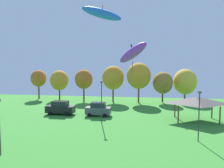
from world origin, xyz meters
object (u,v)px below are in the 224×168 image
(light_post_0, at_px, (199,113))
(treeline_tree_4, at_px, (139,76))
(park_pavilion, at_px, (196,100))
(kite_flying_3, at_px, (101,13))
(parked_car_leftmost, at_px, (60,108))
(parked_car_second_from_left, at_px, (98,109))
(treeline_tree_5, at_px, (163,83))
(treeline_tree_0, at_px, (39,79))
(treeline_tree_2, at_px, (84,79))
(light_post_3, at_px, (102,100))
(treeline_tree_6, at_px, (185,82))
(treeline_tree_1, at_px, (59,80))
(treeline_tree_3, at_px, (113,78))
(kite_flying_4, at_px, (132,53))

(light_post_0, bearing_deg, treeline_tree_4, 106.95)
(park_pavilion, bearing_deg, light_post_0, -99.61)
(kite_flying_3, relative_size, treeline_tree_4, 0.47)
(parked_car_leftmost, bearing_deg, parked_car_second_from_left, -0.06)
(park_pavilion, relative_size, treeline_tree_5, 1.09)
(treeline_tree_0, distance_m, treeline_tree_2, 11.70)
(parked_car_leftmost, bearing_deg, light_post_3, -29.90)
(treeline_tree_5, xyz_separation_m, treeline_tree_6, (4.88, 1.80, 0.13))
(kite_flying_3, height_order, parked_car_leftmost, kite_flying_3)
(light_post_0, bearing_deg, treeline_tree_1, 134.84)
(treeline_tree_3, xyz_separation_m, treeline_tree_4, (5.55, -0.28, 0.49))
(treeline_tree_5, bearing_deg, park_pavilion, -75.71)
(parked_car_leftmost, bearing_deg, light_post_0, -26.95)
(park_pavilion, distance_m, light_post_0, 9.73)
(light_post_0, relative_size, treeline_tree_5, 0.84)
(parked_car_second_from_left, xyz_separation_m, light_post_0, (13.36, -10.57, 2.07))
(light_post_3, distance_m, treeline_tree_0, 28.19)
(treeline_tree_3, bearing_deg, light_post_3, -86.95)
(parked_car_second_from_left, relative_size, treeline_tree_0, 0.59)
(treeline_tree_0, xyz_separation_m, treeline_tree_5, (28.83, -1.69, -0.53))
(kite_flying_4, bearing_deg, treeline_tree_6, 70.34)
(kite_flying_3, xyz_separation_m, parked_car_leftmost, (-9.81, 14.51, -12.17))
(parked_car_leftmost, distance_m, treeline_tree_2, 14.40)
(treeline_tree_3, distance_m, treeline_tree_6, 15.70)
(light_post_0, height_order, treeline_tree_1, treeline_tree_1)
(park_pavilion, bearing_deg, treeline_tree_0, 152.65)
(kite_flying_4, distance_m, parked_car_second_from_left, 15.59)
(treeline_tree_3, relative_size, treeline_tree_5, 1.19)
(treeline_tree_2, height_order, treeline_tree_4, treeline_tree_4)
(treeline_tree_5, bearing_deg, parked_car_second_from_left, -127.92)
(park_pavilion, height_order, treeline_tree_2, treeline_tree_2)
(parked_car_leftmost, relative_size, treeline_tree_3, 0.60)
(kite_flying_3, relative_size, light_post_3, 0.67)
(parked_car_leftmost, relative_size, treeline_tree_2, 0.67)
(light_post_3, height_order, treeline_tree_4, treeline_tree_4)
(light_post_0, height_order, treeline_tree_4, treeline_tree_4)
(kite_flying_3, bearing_deg, treeline_tree_0, 124.81)
(parked_car_leftmost, bearing_deg, kite_flying_3, -54.46)
(parked_car_second_from_left, height_order, light_post_0, light_post_0)
(treeline_tree_0, xyz_separation_m, treeline_tree_6, (33.70, 0.11, -0.39))
(parked_car_leftmost, xyz_separation_m, light_post_0, (19.84, -10.74, 2.05))
(kite_flying_4, relative_size, treeline_tree_6, 0.61)
(treeline_tree_1, height_order, treeline_tree_4, treeline_tree_4)
(kite_flying_3, bearing_deg, kite_flying_4, 45.35)
(light_post_3, xyz_separation_m, treeline_tree_0, (-19.17, 20.61, 1.41))
(kite_flying_4, bearing_deg, treeline_tree_1, 124.58)
(kite_flying_3, xyz_separation_m, treeline_tree_0, (-21.06, 30.29, -8.46))
(treeline_tree_0, height_order, treeline_tree_2, treeline_tree_2)
(kite_flying_4, height_order, light_post_3, kite_flying_4)
(light_post_0, bearing_deg, parked_car_leftmost, 151.57)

